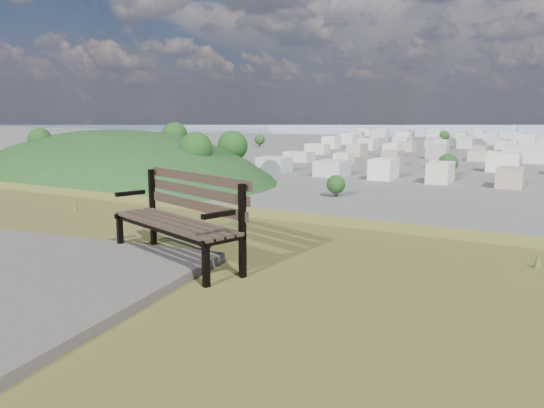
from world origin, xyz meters
The scene contains 5 objects.
park_bench centered at (-0.77, 1.69, 25.50)m, with size 1.78×1.06×0.89m.
grass_tufts centered at (-0.37, -0.28, 25.12)m, with size 12.49×7.38×0.28m.
green_wooded_hill centered at (-150.36, 145.72, 0.11)m, with size 152.17×121.73×76.08m.
city_trees centered at (-26.39, 319.00, 4.83)m, with size 406.52×387.20×9.98m.
far_hills centered at (-60.92, 1402.93, 25.47)m, with size 2050.00×340.00×60.00m.
Camera 1 is at (2.57, -2.44, 26.52)m, focal length 35.00 mm.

